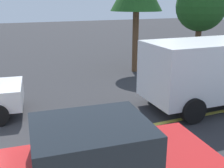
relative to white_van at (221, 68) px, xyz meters
The scene contains 4 objects.
lane_marking_centre 5.38m from the white_van, behind, with size 28.00×0.16×0.01m, color #E0D14C.
white_van is the anchor object (origin of this frame).
car_red_far_lane 6.39m from the white_van, 150.23° to the right, with size 3.94×2.21×1.63m.
tree_centre_verge 8.91m from the white_van, 54.98° to the left, with size 3.04×3.04×4.58m.
Camera 1 is at (1.29, -6.21, 3.45)m, focal length 44.41 mm.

